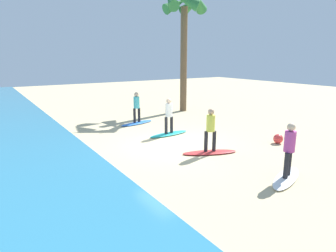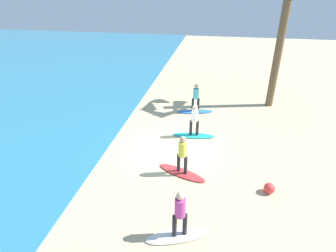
% 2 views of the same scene
% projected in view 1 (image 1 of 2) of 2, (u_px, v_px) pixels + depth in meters
% --- Properties ---
extents(ground_plane, '(60.00, 60.00, 0.00)m').
position_uv_depth(ground_plane, '(171.00, 145.00, 12.24)').
color(ground_plane, '#CCB789').
extents(surfboard_white, '(1.32, 2.16, 0.09)m').
position_uv_depth(surfboard_white, '(286.00, 178.00, 8.83)').
color(surfboard_white, white).
rests_on(surfboard_white, ground).
extents(surfer_white, '(0.32, 0.44, 1.64)m').
position_uv_depth(surfer_white, '(289.00, 146.00, 8.60)').
color(surfer_white, '#232328').
rests_on(surfer_white, surfboard_white).
extents(surfboard_red, '(1.32, 2.15, 0.09)m').
position_uv_depth(surfboard_red, '(210.00, 152.00, 11.18)').
color(surfboard_red, red).
rests_on(surfboard_red, ground).
extents(surfer_red, '(0.32, 0.44, 1.64)m').
position_uv_depth(surfer_red, '(211.00, 127.00, 10.95)').
color(surfer_red, '#232328').
rests_on(surfer_red, surfboard_red).
extents(surfboard_teal, '(0.73, 2.14, 0.09)m').
position_uv_depth(surfboard_teal, '(169.00, 134.00, 13.82)').
color(surfboard_teal, teal).
rests_on(surfboard_teal, ground).
extents(surfer_teal, '(0.32, 0.46, 1.64)m').
position_uv_depth(surfer_teal, '(169.00, 113.00, 13.59)').
color(surfer_teal, '#232328').
rests_on(surfer_teal, surfboard_teal).
extents(surfboard_blue, '(1.03, 2.17, 0.09)m').
position_uv_depth(surfboard_blue, '(137.00, 123.00, 16.08)').
color(surfboard_blue, blue).
rests_on(surfboard_blue, ground).
extents(surfer_blue, '(0.32, 0.45, 1.64)m').
position_uv_depth(surfer_blue, '(137.00, 105.00, 15.86)').
color(surfer_blue, '#232328').
rests_on(surfer_blue, surfboard_blue).
extents(palm_tree, '(2.88, 3.03, 7.59)m').
position_uv_depth(palm_tree, '(184.00, 16.00, 18.58)').
color(palm_tree, brown).
rests_on(palm_tree, ground).
extents(beach_ball, '(0.41, 0.41, 0.41)m').
position_uv_depth(beach_ball, '(278.00, 139.00, 12.43)').
color(beach_ball, '#E53838').
rests_on(beach_ball, ground).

